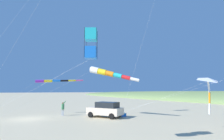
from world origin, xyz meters
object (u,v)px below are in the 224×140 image
(kite_windsock_long_streamer_left, at_px, (107,73))
(kite_box_green_low_center, at_px, (91,44))
(cooler_box, at_px, (123,115))
(kite_windsock_black_fish_shape, at_px, (54,81))
(person_adult_flyer, at_px, (63,108))
(parked_car, at_px, (106,109))
(kite_delta_purple_drifting, at_px, (208,81))

(kite_windsock_long_streamer_left, height_order, kite_box_green_low_center, kite_box_green_low_center)
(cooler_box, xyz_separation_m, kite_windsock_black_fish_shape, (-7.20, 7.40, 4.41))
(person_adult_flyer, relative_size, kite_windsock_black_fish_shape, 0.15)
(kite_windsock_black_fish_shape, bearing_deg, cooler_box, -45.77)
(parked_car, xyz_separation_m, kite_windsock_black_fish_shape, (-4.86, 7.01, 3.67))
(parked_car, distance_m, person_adult_flyer, 5.81)
(kite_windsock_long_streamer_left, relative_size, kite_delta_purple_drifting, 1.61)
(parked_car, xyz_separation_m, kite_box_green_low_center, (-6.01, -9.60, 5.21))
(parked_car, bearing_deg, kite_delta_purple_drifting, -63.54)
(kite_box_green_low_center, bearing_deg, person_adult_flyer, 82.29)
(cooler_box, height_order, kite_windsock_long_streamer_left, kite_windsock_long_streamer_left)
(kite_windsock_long_streamer_left, height_order, kite_delta_purple_drifting, kite_windsock_long_streamer_left)
(person_adult_flyer, bearing_deg, cooler_box, -34.42)
(parked_car, height_order, kite_delta_purple_drifting, kite_delta_purple_drifting)
(parked_car, relative_size, kite_windsock_black_fish_shape, 0.37)
(kite_windsock_black_fish_shape, height_order, kite_delta_purple_drifting, kite_windsock_black_fish_shape)
(kite_windsock_long_streamer_left, distance_m, kite_box_green_low_center, 12.29)
(kite_box_green_low_center, distance_m, kite_delta_purple_drifting, 11.25)
(person_adult_flyer, xyz_separation_m, kite_delta_purple_drifting, (9.20, -14.19, 3.09))
(kite_windsock_long_streamer_left, distance_m, kite_windsock_black_fish_shape, 8.37)
(kite_delta_purple_drifting, bearing_deg, person_adult_flyer, 122.95)
(kite_windsock_black_fish_shape, xyz_separation_m, kite_box_green_low_center, (-1.15, -16.61, 1.54))
(parked_car, bearing_deg, kite_windsock_black_fish_shape, 124.74)
(parked_car, xyz_separation_m, kite_delta_purple_drifting, (5.04, -10.13, 3.17))
(kite_box_green_low_center, bearing_deg, parked_car, 57.97)
(person_adult_flyer, height_order, kite_windsock_long_streamer_left, kite_windsock_long_streamer_left)
(person_adult_flyer, distance_m, kite_box_green_low_center, 14.72)
(kite_windsock_long_streamer_left, xyz_separation_m, kite_box_green_low_center, (-6.61, -10.34, 0.67))
(cooler_box, bearing_deg, kite_box_green_low_center, -132.18)
(cooler_box, xyz_separation_m, kite_box_green_low_center, (-8.35, -9.21, 5.95))
(cooler_box, distance_m, kite_box_green_low_center, 13.78)
(cooler_box, relative_size, kite_box_green_low_center, 0.05)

